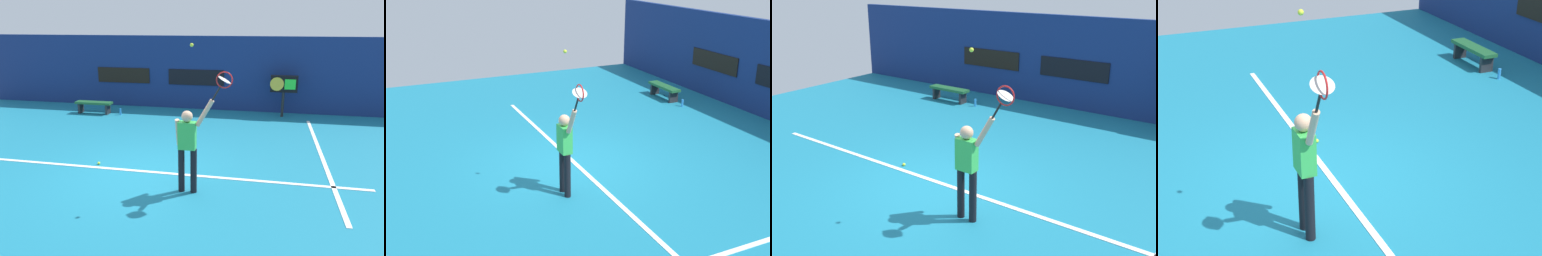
# 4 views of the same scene
# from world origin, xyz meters

# --- Properties ---
(ground_plane) EXTENTS (18.00, 18.00, 0.00)m
(ground_plane) POSITION_xyz_m (0.00, 0.00, 0.00)
(ground_plane) COLOR teal
(court_baseline) EXTENTS (10.00, 0.10, 0.01)m
(court_baseline) POSITION_xyz_m (0.00, 0.10, 0.01)
(court_baseline) COLOR white
(court_baseline) RESTS_ON ground_plane
(tennis_player) EXTENTS (0.77, 0.31, 1.94)m
(tennis_player) POSITION_xyz_m (1.25, -0.68, 1.01)
(tennis_player) COLOR black
(tennis_player) RESTS_ON ground_plane
(tennis_racket) EXTENTS (0.45, 0.27, 0.61)m
(tennis_racket) POSITION_xyz_m (1.93, -0.69, 2.27)
(tennis_racket) COLOR black
(tennis_ball) EXTENTS (0.07, 0.07, 0.07)m
(tennis_ball) POSITION_xyz_m (1.34, -0.70, 2.92)
(tennis_ball) COLOR #CCE033
(court_bench) EXTENTS (1.40, 0.36, 0.45)m
(court_bench) POSITION_xyz_m (-3.63, 5.06, 0.34)
(court_bench) COLOR #1E592D
(court_bench) RESTS_ON ground_plane
(water_bottle) EXTENTS (0.07, 0.07, 0.24)m
(water_bottle) POSITION_xyz_m (-2.58, 5.06, 0.12)
(water_bottle) COLOR #338CD8
(water_bottle) RESTS_ON ground_plane
(spare_ball) EXTENTS (0.07, 0.07, 0.07)m
(spare_ball) POSITION_xyz_m (-1.17, 0.30, 0.03)
(spare_ball) COLOR #CCE033
(spare_ball) RESTS_ON ground_plane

